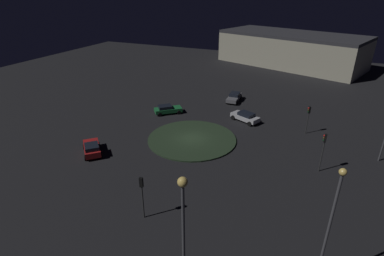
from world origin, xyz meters
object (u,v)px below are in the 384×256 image
at_px(car_silver, 245,117).
at_px(car_grey, 234,97).
at_px(streetlamp_south, 183,227).
at_px(streetlamp_southeast, 331,220).
at_px(traffic_light_east, 324,145).
at_px(car_red, 92,148).
at_px(car_green, 167,109).
at_px(store_building, 291,49).
at_px(traffic_light_northeast, 308,115).
at_px(traffic_light_south, 142,190).

bearing_deg(car_silver, car_grey, 141.25).
relative_size(streetlamp_south, streetlamp_southeast, 1.05).
bearing_deg(car_silver, traffic_light_east, -18.41).
bearing_deg(streetlamp_south, car_red, 144.87).
relative_size(car_green, store_building, 0.12).
height_order(traffic_light_northeast, streetlamp_south, streetlamp_south).
relative_size(car_green, traffic_light_south, 1.05).
bearing_deg(car_green, streetlamp_southeast, -84.88).
bearing_deg(car_red, streetlamp_south, -169.77).
distance_m(traffic_light_northeast, streetlamp_south, 29.46).
relative_size(traffic_light_south, streetlamp_southeast, 0.45).
relative_size(traffic_light_east, traffic_light_northeast, 1.15).
height_order(traffic_light_south, streetlamp_southeast, streetlamp_southeast).
bearing_deg(store_building, car_green, 90.82).
bearing_deg(car_grey, store_building, 168.18).
bearing_deg(streetlamp_south, traffic_light_south, 138.65).
bearing_deg(streetlamp_south, car_grey, 101.66).
height_order(car_green, car_grey, same).
distance_m(car_silver, car_grey, 8.82).
bearing_deg(traffic_light_east, car_silver, -37.75).
relative_size(car_red, streetlamp_south, 0.42).
bearing_deg(store_building, car_silver, 106.75).
height_order(car_red, car_silver, car_red).
xyz_separation_m(car_green, streetlamp_south, (15.75, -27.62, 5.59)).
distance_m(car_silver, streetlamp_south, 30.26).
height_order(car_silver, traffic_light_south, traffic_light_south).
distance_m(car_grey, traffic_light_northeast, 15.38).
bearing_deg(streetlamp_southeast, traffic_light_east, 91.97).
xyz_separation_m(car_green, traffic_light_south, (9.22, -21.87, 2.23)).
bearing_deg(car_grey, traffic_light_east, 37.30).
xyz_separation_m(car_silver, streetlamp_south, (3.70, -29.52, 5.54)).
bearing_deg(car_red, car_silver, -85.21).
xyz_separation_m(car_silver, streetlamp_southeast, (11.27, -24.64, 4.73)).
bearing_deg(traffic_light_northeast, streetlamp_south, 50.09).
relative_size(car_grey, traffic_light_east, 1.03).
height_order(car_silver, streetlamp_south, streetlamp_south).
distance_m(car_red, traffic_light_south, 13.66).
bearing_deg(car_silver, streetlamp_southeast, -41.23).
relative_size(streetlamp_south, store_building, 0.26).
height_order(traffic_light_south, streetlamp_south, streetlamp_south).
relative_size(traffic_light_east, traffic_light_south, 1.08).
height_order(car_grey, streetlamp_southeast, streetlamp_southeast).
relative_size(car_silver, streetlamp_south, 0.48).
height_order(car_green, traffic_light_east, traffic_light_east).
relative_size(traffic_light_east, store_building, 0.12).
distance_m(car_green, traffic_light_south, 23.83).
bearing_deg(streetlamp_south, car_green, 119.70).
distance_m(traffic_light_south, traffic_light_northeast, 25.77).
bearing_deg(store_building, streetlamp_south, 110.57).
relative_size(car_green, traffic_light_northeast, 1.11).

